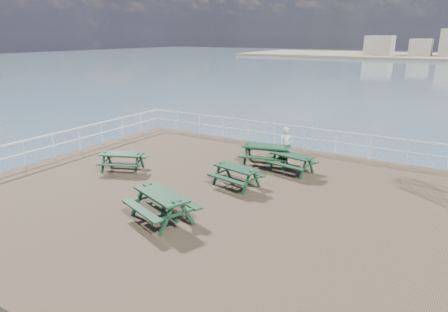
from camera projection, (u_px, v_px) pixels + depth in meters
ground at (229, 203)px, 13.11m from camera, size 18.00×14.00×0.30m
railing at (262, 154)px, 14.94m from camera, size 17.77×13.76×1.10m
picnic_table_a at (122, 158)px, 15.70m from camera, size 2.01×1.84×0.79m
picnic_table_b at (292, 159)px, 15.49m from camera, size 1.87×1.61×0.81m
picnic_table_c at (266, 151)px, 16.34m from camera, size 2.22×1.94×0.93m
picnic_table_d at (161, 200)px, 11.44m from camera, size 2.37×2.14×0.95m
picnic_table_e at (236, 172)px, 14.06m from camera, size 1.87×1.62×0.80m
person at (286, 146)px, 16.46m from camera, size 0.66×0.55×1.53m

